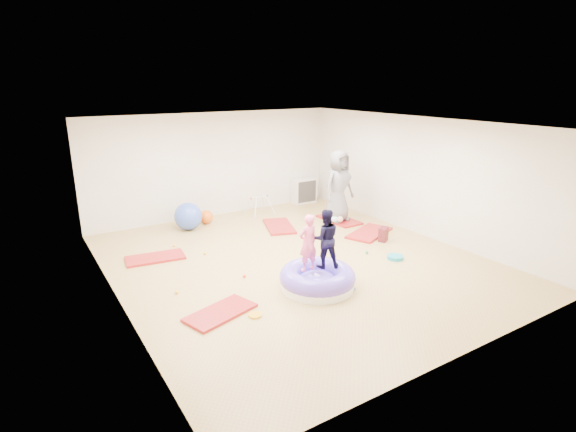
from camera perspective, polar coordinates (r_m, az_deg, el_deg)
room at (r=8.91m, az=1.03°, el=2.61°), size 7.01×8.01×2.81m
gym_mat_front_left at (r=7.43m, az=-8.58°, el=-12.04°), size 1.26×0.88×0.05m
gym_mat_mid_left at (r=9.85m, az=-16.51°, el=-5.11°), size 1.25×0.74×0.05m
gym_mat_center_back at (r=11.45m, az=-1.13°, el=-1.30°), size 1.04×1.42×0.05m
gym_mat_right at (r=11.13m, az=10.28°, el=-2.12°), size 1.47×1.12×0.05m
gym_mat_rear_right at (r=12.06m, az=6.50°, el=-0.47°), size 0.65×1.26×0.05m
inflatable_cushion at (r=8.16m, az=3.75°, el=-7.99°), size 1.37×1.37×0.43m
child_pink at (r=7.85m, az=2.56°, el=-3.08°), size 0.40×0.28×1.04m
child_navy at (r=8.01m, az=4.74°, el=-2.54°), size 0.65×0.59×1.08m
adult_caregiver at (r=11.70m, az=6.44°, el=3.82°), size 0.96×0.68×1.85m
infant at (r=11.71m, az=6.27°, el=-0.35°), size 0.33×0.34×0.19m
ball_pit_balls at (r=9.59m, az=-0.80°, el=-4.95°), size 5.11×3.92×0.06m
exercise_ball_blue at (r=11.46m, az=-12.57°, el=-0.03°), size 0.69×0.69×0.69m
exercise_ball_orange at (r=11.88m, az=-10.35°, el=-0.13°), size 0.36×0.36×0.36m
infant_play_gym at (r=12.46m, az=-3.65°, el=1.71°), size 0.67×0.64×0.52m
cube_shelf at (r=13.71m, az=2.04°, el=3.25°), size 0.74×0.37×0.74m
balance_disc at (r=9.71m, az=13.46°, el=-5.11°), size 0.34×0.34×0.07m
backpack at (r=10.67m, az=12.01°, el=-2.29°), size 0.33×0.29×0.32m
yellow_toy at (r=7.32m, az=-4.19°, el=-12.44°), size 0.22×0.22×0.03m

